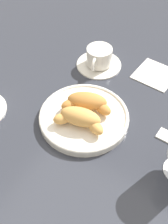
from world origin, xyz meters
The scene contains 7 objects.
ground_plane centered at (0.00, 0.00, 0.00)m, with size 2.20×2.20×0.00m, color #2D3038.
pastry_plate centered at (0.01, 0.01, 0.01)m, with size 0.23×0.23×0.02m.
croissant_large centered at (0.01, -0.02, 0.04)m, with size 0.13×0.09×0.04m.
croissant_small centered at (0.00, 0.04, 0.04)m, with size 0.13×0.08×0.04m.
coffee_cup_far centered at (0.08, -0.20, 0.03)m, with size 0.14×0.14×0.06m.
sugar_packet centered at (-0.20, -0.05, 0.00)m, with size 0.05×0.03×0.01m, color white.
folded_napkin centered at (-0.09, -0.25, 0.00)m, with size 0.11×0.11×0.01m, color silver.
Camera 1 is at (-0.23, 0.41, 0.55)m, focal length 45.41 mm.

